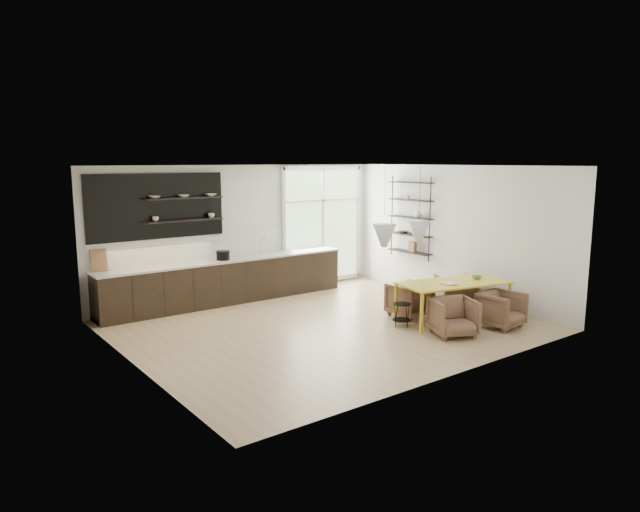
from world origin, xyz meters
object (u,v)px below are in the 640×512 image
(dining_table, at_px, (454,285))
(armchair_back_left, at_px, (409,299))
(armchair_back_right, at_px, (455,291))
(armchair_front_right, at_px, (501,310))
(armchair_front_left, at_px, (453,317))
(wire_stool, at_px, (402,311))

(dining_table, xyz_separation_m, armchair_back_left, (-0.38, 0.76, -0.38))
(armchair_back_right, bearing_deg, armchair_front_right, 102.65)
(dining_table, bearing_deg, armchair_back_right, 50.12)
(armchair_front_left, bearing_deg, armchair_back_right, 63.67)
(dining_table, height_order, armchair_front_left, dining_table)
(armchair_front_left, bearing_deg, armchair_front_right, 15.07)
(armchair_front_left, height_order, wire_stool, armchair_front_left)
(armchair_front_left, relative_size, armchair_front_right, 1.01)
(armchair_front_left, distance_m, wire_stool, 0.99)
(armchair_front_left, relative_size, wire_stool, 1.69)
(armchair_back_right, distance_m, wire_stool, 1.87)
(armchair_front_left, xyz_separation_m, wire_stool, (-0.31, 0.94, -0.05))
(armchair_back_left, xyz_separation_m, armchair_front_left, (-0.31, -1.35, 0.00))
(dining_table, bearing_deg, wire_stool, 173.22)
(wire_stool, bearing_deg, armchair_front_left, -71.96)
(armchair_back_left, xyz_separation_m, armchair_back_right, (1.23, -0.11, 0.01))
(dining_table, relative_size, armchair_front_left, 3.08)
(armchair_back_left, height_order, armchair_back_right, armchair_back_right)
(armchair_front_left, xyz_separation_m, armchair_front_right, (1.09, -0.18, -0.00))
(wire_stool, bearing_deg, armchair_front_right, -38.84)
(armchair_back_right, xyz_separation_m, wire_stool, (-1.85, -0.31, -0.06))
(armchair_front_right, bearing_deg, dining_table, 112.03)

